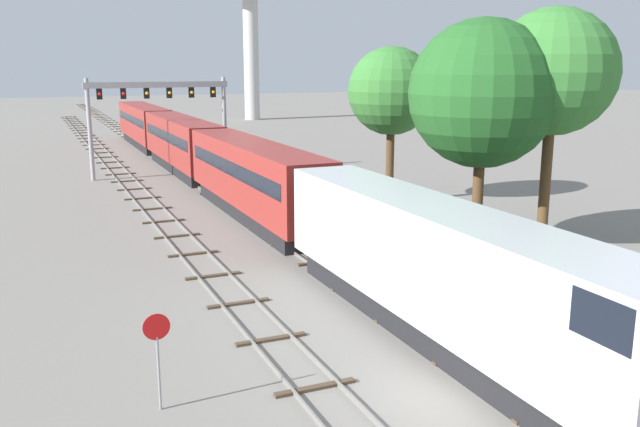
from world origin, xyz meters
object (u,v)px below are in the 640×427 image
Objects in this scene: passenger_train at (210,156)px; signal_gantry at (159,104)px; trackside_tree_mid at (553,73)px; stop_sign at (158,348)px; trackside_tree_left at (392,92)px; trackside_tree_right at (483,94)px.

passenger_train is 6.95× the size of signal_gantry.
trackside_tree_mid reaches higher than signal_gantry.
stop_sign is at bearing -157.22° from trackside_tree_mid.
trackside_tree_left reaches higher than signal_gantry.
stop_sign is 0.24× the size of trackside_tree_right.
trackside_tree_left is at bearing -44.60° from passenger_train.
signal_gantry is 35.08m from trackside_tree_mid.
signal_gantry is 22.12m from trackside_tree_left.
trackside_tree_mid is at bearing -64.26° from passenger_train.
stop_sign is 0.23× the size of trackside_tree_mid.
stop_sign is at bearing -106.85° from passenger_train.
trackside_tree_right reaches higher than passenger_train.
trackside_tree_left is 13.00m from trackside_tree_right.
stop_sign is 24.49m from trackside_tree_mid.
trackside_tree_left is at bearing 80.95° from trackside_tree_right.
trackside_tree_mid is (21.56, 9.05, 7.28)m from stop_sign.
stop_sign is at bearing -100.66° from signal_gantry.
trackside_tree_left is (20.21, 22.96, 5.87)m from stop_sign.
passenger_train is at bearing -74.56° from signal_gantry.
stop_sign is at bearing -131.35° from trackside_tree_left.
signal_gantry is (-2.25, 8.15, 3.63)m from passenger_train.
trackside_tree_right is at bearing -99.05° from trackside_tree_left.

